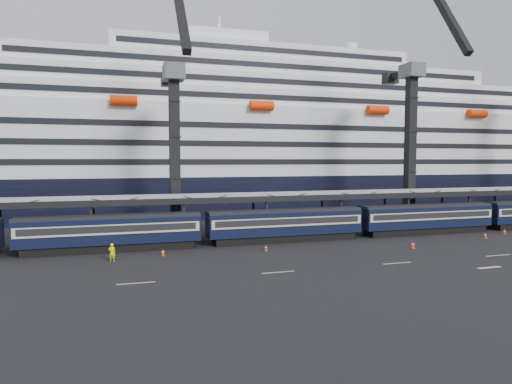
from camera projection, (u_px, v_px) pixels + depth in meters
The scene contains 13 objects.
ground at pixel (391, 254), 47.65m from camera, with size 260.00×260.00×0.00m, color black.
lane_markings at pixel (493, 259), 45.06m from camera, with size 111.00×4.27×0.02m.
train at pixel (311, 222), 55.67m from camera, with size 133.05×3.00×4.05m.
canopy at pixel (331, 194), 60.63m from camera, with size 130.00×6.25×5.53m.
cruise_ship at pixel (254, 147), 90.32m from camera, with size 214.09×28.84×34.00m.
crane_dark_near at pixel (175, 143), 58.67m from camera, with size 4.50×17.75×35.08m.
crane_dark_mid at pixel (412, 136), 67.89m from camera, with size 4.50×18.24×39.64m.
worker at pixel (112, 253), 43.76m from camera, with size 0.66×0.43×1.81m, color #FEFF0D.
traffic_cone_b at pixel (163, 252), 46.64m from camera, with size 0.37×0.37×0.75m.
traffic_cone_c at pixel (266, 248), 49.06m from camera, with size 0.36×0.36×0.72m.
traffic_cone_d at pixel (413, 245), 50.51m from camera, with size 0.43×0.43×0.86m.
traffic_cone_e at pixel (485, 235), 57.21m from camera, with size 0.39×0.39×0.77m.
traffic_cone_f at pixel (505, 231), 60.17m from camera, with size 0.38×0.38×0.77m.
Camera 1 is at (-27.36, -40.84, 9.77)m, focal length 32.00 mm.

